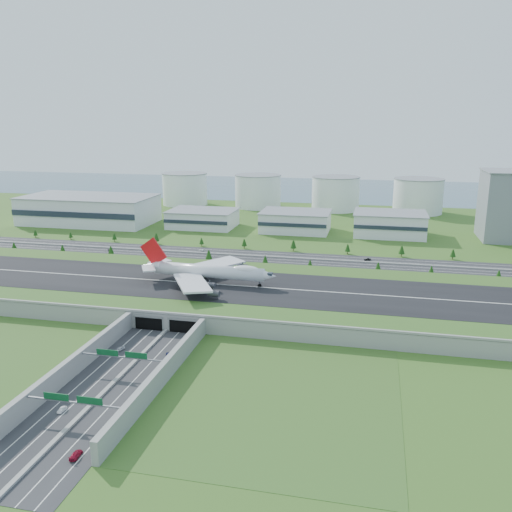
% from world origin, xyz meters
% --- Properties ---
extents(ground, '(1200.00, 1200.00, 0.00)m').
position_xyz_m(ground, '(0.00, 0.00, 0.00)').
color(ground, '#2E5219').
rests_on(ground, ground).
extents(airfield_deck, '(520.00, 100.00, 9.20)m').
position_xyz_m(airfield_deck, '(0.00, -0.09, 4.12)').
color(airfield_deck, gray).
rests_on(airfield_deck, ground).
extents(underpass_road, '(38.80, 120.40, 8.00)m').
position_xyz_m(underpass_road, '(0.00, -99.42, 3.43)').
color(underpass_road, '#28282B').
rests_on(underpass_road, ground).
extents(sign_gantry_near, '(38.70, 0.70, 9.80)m').
position_xyz_m(sign_gantry_near, '(0.00, -95.04, 6.95)').
color(sign_gantry_near, gray).
rests_on(sign_gantry_near, ground).
extents(sign_gantry_far, '(38.70, 0.70, 9.80)m').
position_xyz_m(sign_gantry_far, '(0.00, -130.04, 6.95)').
color(sign_gantry_far, gray).
rests_on(sign_gantry_far, ground).
extents(north_expressway, '(560.00, 36.00, 0.12)m').
position_xyz_m(north_expressway, '(0.00, 95.00, 0.06)').
color(north_expressway, '#28282B').
rests_on(north_expressway, ground).
extents(tree_row, '(507.02, 48.71, 8.43)m').
position_xyz_m(tree_row, '(14.11, 96.19, 4.60)').
color(tree_row, '#3D2819').
rests_on(tree_row, ground).
extents(hangar_west, '(120.00, 60.00, 25.00)m').
position_xyz_m(hangar_west, '(-170.00, 185.00, 12.50)').
color(hangar_west, silver).
rests_on(hangar_west, ground).
extents(hangar_mid_a, '(58.00, 42.00, 15.00)m').
position_xyz_m(hangar_mid_a, '(-60.00, 190.00, 7.50)').
color(hangar_mid_a, silver).
rests_on(hangar_mid_a, ground).
extents(hangar_mid_b, '(58.00, 42.00, 17.00)m').
position_xyz_m(hangar_mid_b, '(25.00, 190.00, 8.50)').
color(hangar_mid_b, silver).
rests_on(hangar_mid_b, ground).
extents(hangar_mid_c, '(58.00, 42.00, 19.00)m').
position_xyz_m(hangar_mid_c, '(105.00, 190.00, 9.50)').
color(hangar_mid_c, silver).
rests_on(hangar_mid_c, ground).
extents(office_tower, '(46.00, 46.00, 55.00)m').
position_xyz_m(office_tower, '(200.00, 195.00, 27.50)').
color(office_tower, slate).
rests_on(office_tower, ground).
extents(fuel_tank_a, '(50.00, 50.00, 35.00)m').
position_xyz_m(fuel_tank_a, '(-120.00, 310.00, 17.50)').
color(fuel_tank_a, white).
rests_on(fuel_tank_a, ground).
extents(fuel_tank_b, '(50.00, 50.00, 35.00)m').
position_xyz_m(fuel_tank_b, '(-35.00, 310.00, 17.50)').
color(fuel_tank_b, white).
rests_on(fuel_tank_b, ground).
extents(fuel_tank_c, '(50.00, 50.00, 35.00)m').
position_xyz_m(fuel_tank_c, '(50.00, 310.00, 17.50)').
color(fuel_tank_c, white).
rests_on(fuel_tank_c, ground).
extents(fuel_tank_d, '(50.00, 50.00, 35.00)m').
position_xyz_m(fuel_tank_d, '(135.00, 310.00, 17.50)').
color(fuel_tank_d, white).
rests_on(fuel_tank_d, ground).
extents(bay_water, '(1200.00, 260.00, 0.06)m').
position_xyz_m(bay_water, '(0.00, 480.00, 0.03)').
color(bay_water, '#375669').
rests_on(bay_water, ground).
extents(boeing_747, '(78.73, 74.33, 24.33)m').
position_xyz_m(boeing_747, '(4.20, 1.87, 14.86)').
color(boeing_747, silver).
rests_on(boeing_747, airfield_deck).
extents(car_0, '(3.61, 5.30, 1.68)m').
position_xyz_m(car_0, '(-11.05, -75.38, 0.96)').
color(car_0, silver).
rests_on(car_0, ground).
extents(car_1, '(1.63, 4.23, 1.37)m').
position_xyz_m(car_1, '(-7.73, -125.16, 0.81)').
color(car_1, silver).
rests_on(car_1, ground).
extents(car_2, '(4.08, 6.00, 1.53)m').
position_xyz_m(car_2, '(11.62, -76.14, 0.88)').
color(car_2, '#0C1240').
rests_on(car_2, ground).
extents(car_3, '(2.65, 5.75, 1.63)m').
position_xyz_m(car_3, '(10.44, -147.19, 0.93)').
color(car_3, maroon).
rests_on(car_3, ground).
extents(car_4, '(4.19, 2.12, 1.37)m').
position_xyz_m(car_4, '(-99.07, 87.27, 0.80)').
color(car_4, '#4E4E52').
rests_on(car_4, ground).
extents(car_5, '(4.98, 1.88, 1.62)m').
position_xyz_m(car_5, '(89.13, 100.74, 0.93)').
color(car_5, black).
rests_on(car_5, ground).
extents(car_7, '(5.33, 3.65, 1.43)m').
position_xyz_m(car_7, '(-32.69, 101.61, 0.84)').
color(car_7, white).
rests_on(car_7, ground).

